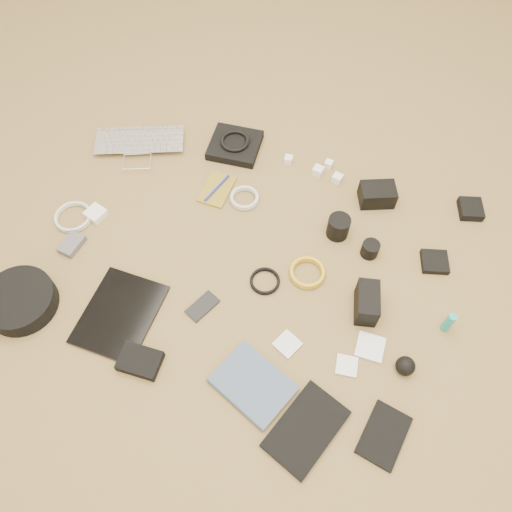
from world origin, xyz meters
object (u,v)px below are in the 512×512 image
(dslr_camera, at_px, (377,195))
(paperback, at_px, (234,406))
(phone, at_px, (202,306))
(headphone_case, at_px, (20,301))
(laptop, at_px, (139,151))
(tablet, at_px, (120,314))

(dslr_camera, height_order, paperback, dslr_camera)
(paperback, bearing_deg, phone, 60.35)
(phone, xyz_separation_m, paperback, (0.20, -0.25, 0.01))
(phone, relative_size, headphone_case, 0.47)
(laptop, relative_size, dslr_camera, 2.79)
(laptop, relative_size, paperback, 1.57)
(laptop, bearing_deg, phone, -69.30)
(laptop, height_order, paperback, laptop)
(phone, distance_m, paperback, 0.33)
(dslr_camera, relative_size, headphone_case, 0.55)
(phone, height_order, paperback, paperback)
(headphone_case, bearing_deg, tablet, 13.40)
(tablet, relative_size, headphone_case, 1.25)
(tablet, distance_m, headphone_case, 0.31)
(laptop, distance_m, dslr_camera, 0.90)
(tablet, bearing_deg, laptop, 111.51)
(dslr_camera, height_order, phone, dslr_camera)
(laptop, distance_m, headphone_case, 0.70)
(dslr_camera, distance_m, tablet, 0.96)
(laptop, xyz_separation_m, paperback, (0.68, -0.77, -0.00))
(tablet, distance_m, paperback, 0.46)
(laptop, bearing_deg, paperback, -70.67)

